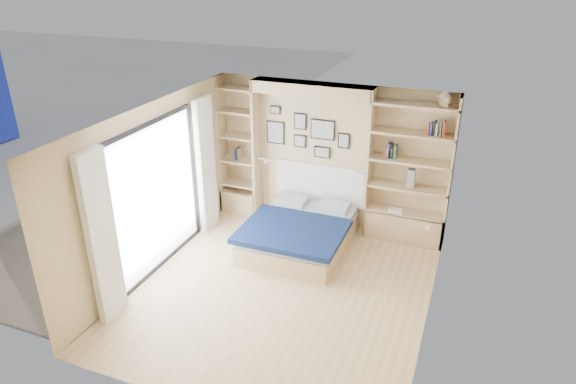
% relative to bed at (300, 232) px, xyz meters
% --- Properties ---
extents(ground, '(4.50, 4.50, 0.00)m').
position_rel_bed_xyz_m(ground, '(0.18, -1.23, -0.26)').
color(ground, tan).
rests_on(ground, ground).
extents(room_shell, '(4.50, 4.50, 4.50)m').
position_rel_bed_xyz_m(room_shell, '(-0.20, 0.29, 0.81)').
color(room_shell, tan).
rests_on(room_shell, ground).
extents(bed, '(1.59, 1.99, 1.07)m').
position_rel_bed_xyz_m(bed, '(0.00, 0.00, 0.00)').
color(bed, tan).
rests_on(bed, ground).
extents(photo_gallery, '(1.48, 0.02, 0.82)m').
position_rel_bed_xyz_m(photo_gallery, '(-0.27, 0.99, 1.34)').
color(photo_gallery, black).
rests_on(photo_gallery, ground).
extents(reading_lamps, '(1.92, 0.12, 0.15)m').
position_rel_bed_xyz_m(reading_lamps, '(-0.12, 0.77, 0.84)').
color(reading_lamps, silver).
rests_on(reading_lamps, ground).
extents(shelf_decor, '(3.53, 0.23, 2.03)m').
position_rel_bed_xyz_m(shelf_decor, '(1.30, 0.83, 1.43)').
color(shelf_decor, maroon).
rests_on(shelf_decor, ground).
extents(deck, '(3.20, 4.00, 0.05)m').
position_rel_bed_xyz_m(deck, '(-3.42, -1.23, -0.26)').
color(deck, '#6D5F51').
rests_on(deck, ground).
extents(deck_chair, '(0.61, 0.82, 0.74)m').
position_rel_bed_xyz_m(deck_chair, '(-3.03, -0.32, 0.09)').
color(deck_chair, tan).
rests_on(deck_chair, ground).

